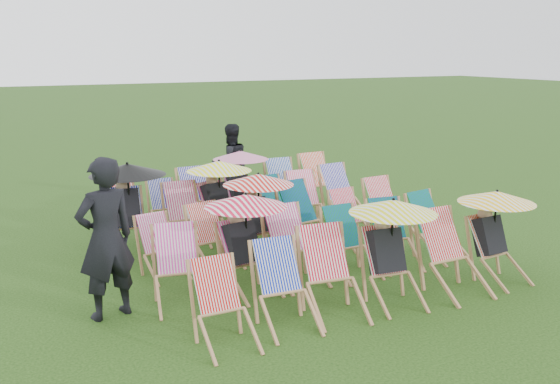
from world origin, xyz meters
name	(u,v)px	position (x,y,z in m)	size (l,w,h in m)	color
ground	(284,255)	(0.00, 0.00, 0.00)	(100.00, 100.00, 0.00)	black
deckchair_0	(224,306)	(-1.92, -2.34, 0.44)	(0.58, 0.81, 0.87)	#A8794E
deckchair_1	(286,287)	(-1.13, -2.22, 0.47)	(0.68, 0.90, 0.93)	#A8794E
deckchair_2	(333,274)	(-0.48, -2.18, 0.50)	(0.78, 1.00, 1.00)	#A8794E
deckchair_3	(392,250)	(0.35, -2.20, 0.68)	(1.08, 1.14, 1.28)	#A8794E
deckchair_4	(454,254)	(1.26, -2.29, 0.51)	(0.68, 0.95, 1.02)	#A8794E
deckchair_5	(497,234)	(2.09, -2.21, 0.64)	(1.02, 1.08, 1.21)	#A8794E
deckchair_6	(179,268)	(-2.00, -1.08, 0.47)	(0.77, 0.96, 0.94)	#A8794E
deckchair_7	(247,242)	(-1.08, -1.06, 0.67)	(1.07, 1.15, 1.27)	#A8794E
deckchair_8	(295,247)	(-0.37, -1.04, 0.49)	(0.68, 0.93, 0.99)	#A8794E
deckchair_9	(351,243)	(0.45, -1.15, 0.46)	(0.61, 0.85, 0.91)	#A8794E
deckchair_10	(395,235)	(1.21, -1.13, 0.46)	(0.73, 0.93, 0.93)	#A8794E
deckchair_11	(437,226)	(2.04, -1.08, 0.47)	(0.76, 0.96, 0.94)	#A8794E
deckchair_12	(162,247)	(-1.89, -0.01, 0.41)	(0.65, 0.82, 0.82)	#A8794E
deckchair_13	(215,237)	(-1.11, 0.02, 0.44)	(0.73, 0.90, 0.88)	#A8794E
deckchair_14	(260,214)	(-0.35, 0.10, 0.67)	(1.06, 1.15, 1.26)	#A8794E
deckchair_15	(308,217)	(0.48, 0.11, 0.51)	(0.86, 1.06, 1.03)	#A8794E
deckchair_16	(354,219)	(1.25, -0.03, 0.43)	(0.63, 0.84, 0.86)	#A8794E
deckchair_17	(390,208)	(2.07, 0.12, 0.47)	(0.69, 0.91, 0.94)	#A8794E
deckchair_18	(127,207)	(-2.06, 1.22, 0.73)	(1.16, 1.22, 1.37)	#A8794E
deckchair_19	(186,215)	(-1.13, 1.24, 0.48)	(0.68, 0.91, 0.96)	#A8794E
deckchair_20	(221,198)	(-0.49, 1.32, 0.67)	(1.08, 1.17, 1.28)	#A8794E
deckchair_21	(278,205)	(0.50, 1.20, 0.46)	(0.69, 0.90, 0.92)	#A8794E
deckchair_22	(308,201)	(1.11, 1.20, 0.48)	(0.71, 0.93, 0.96)	#A8794E
deckchair_23	(345,194)	(1.91, 1.26, 0.50)	(0.74, 0.97, 1.00)	#A8794E
deckchair_24	(122,205)	(-1.88, 2.42, 0.46)	(0.68, 0.89, 0.92)	#A8794E
deckchair_25	(166,205)	(-1.14, 2.30, 0.41)	(0.55, 0.76, 0.82)	#A8794E
deckchair_26	(200,196)	(-0.49, 2.34, 0.48)	(0.68, 0.92, 0.97)	#A8794E
deckchair_27	(241,182)	(0.36, 2.42, 0.65)	(1.03, 1.09, 1.22)	#A8794E
deckchair_28	(287,187)	(1.25, 2.30, 0.50)	(0.69, 0.94, 0.99)	#A8794E
deckchair_29	(323,181)	(2.10, 2.36, 0.51)	(0.73, 0.98, 1.03)	#A8794E
person_left	(106,239)	(-2.84, -1.04, 0.95)	(0.69, 0.46, 1.90)	black
person_rear	(231,164)	(0.60, 3.50, 0.81)	(0.78, 0.61, 1.61)	black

